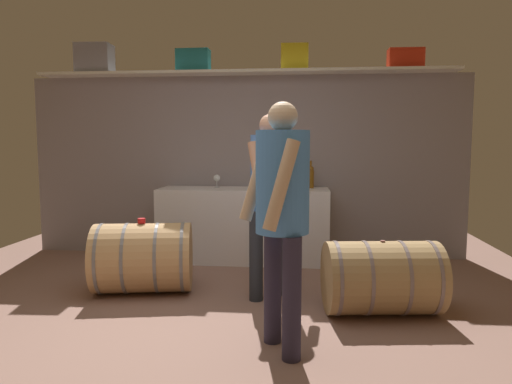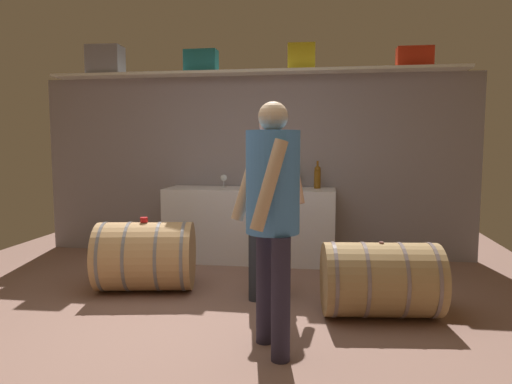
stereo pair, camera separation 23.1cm
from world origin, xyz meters
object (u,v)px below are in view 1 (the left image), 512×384
Objects in this scene: toolcase_grey at (95,59)px; toolcase_yellow at (294,58)px; wine_bottle_amber at (311,176)px; tasting_cup at (142,221)px; wine_glass at (217,178)px; wine_barrel_far at (382,278)px; toolcase_red at (405,59)px; wine_barrel_near at (143,258)px; visitor_tasting at (281,201)px; winemaker_pouring at (270,186)px; wine_bottle_green at (289,176)px; toolcase_teal at (193,61)px; work_cabinet at (244,225)px.

toolcase_grey is 2.42m from toolcase_yellow.
tasting_cup is at bearing -138.38° from wine_bottle_amber.
wine_glass reaches higher than wine_barrel_far.
toolcase_yellow is 2.86m from wine_barrel_far.
wine_bottle_amber is at bearing -4.89° from toolcase_grey.
wine_barrel_near is (-2.62, -1.46, -2.02)m from toolcase_red.
wine_glass is 0.16× the size of wine_barrel_near.
wine_glass is at bearing -8.08° from visitor_tasting.
toolcase_yellow is at bearing -135.73° from winemaker_pouring.
wine_bottle_amber is 1.49m from winemaker_pouring.
wine_bottle_green is at bearing -3.76° from toolcase_grey.
toolcase_yellow is 2.93m from visitor_tasting.
toolcase_teal reaches higher than wine_glass.
winemaker_pouring is at bearing -104.63° from wine_bottle_amber.
wine_barrel_near is at bearing -0.00° from tasting_cup.
toolcase_yellow is (1.20, 0.00, 0.02)m from toolcase_teal.
wine_bottle_green is (0.53, 0.19, 0.56)m from work_cabinet.
wine_bottle_amber is at bearing 1.53° from wine_glass.
tasting_cup is 1.24m from winemaker_pouring.
visitor_tasting is at bearing -64.36° from toolcase_teal.
toolcase_teal is 0.24× the size of winemaker_pouring.
wine_glass is 1.47m from tasting_cup.
visitor_tasting is (2.39, -2.59, -1.39)m from toolcase_grey.
winemaker_pouring is (1.19, -0.04, 0.33)m from tasting_cup.
wine_bottle_amber is 0.20× the size of visitor_tasting.
toolcase_yellow is at bearing 1.24° from toolcase_teal.
toolcase_yellow is 0.97× the size of wine_bottle_amber.
toolcase_grey is 2.98m from wine_bottle_amber.
toolcase_teal is 0.24× the size of visitor_tasting.
tasting_cup is (-0.17, -1.46, -1.69)m from toolcase_teal.
visitor_tasting is at bearing -40.07° from tasting_cup.
wine_barrel_far is at bearing -72.50° from wine_bottle_amber.
wine_glass is at bearing -17.21° from toolcase_teal.
visitor_tasting is at bearing 58.47° from winemaker_pouring.
toolcase_grey is 3.68m from toolcase_red.
toolcase_grey is 1.32× the size of toolcase_yellow.
toolcase_teal is at bearing 73.29° from wine_barrel_near.
visitor_tasting reaches higher than wine_barrel_near.
tasting_cup is 1.78m from visitor_tasting.
toolcase_teal is at bearing 83.54° from tasting_cup.
toolcase_red is at bearing 67.50° from wine_barrel_far.
wine_glass is at bearing 127.12° from wine_barrel_far.
wine_glass reaches higher than tasting_cup.
tasting_cup is at bearing -108.46° from wine_glass.
toolcase_red is 1.88m from wine_bottle_green.
toolcase_yellow reaches higher than wine_barrel_near.
toolcase_grey is at bearing 179.11° from toolcase_red.
wine_bottle_amber is 2.53m from visitor_tasting.
work_cabinet is 2.01× the size of wine_barrel_near.
wine_bottle_amber is 1.12m from wine_glass.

